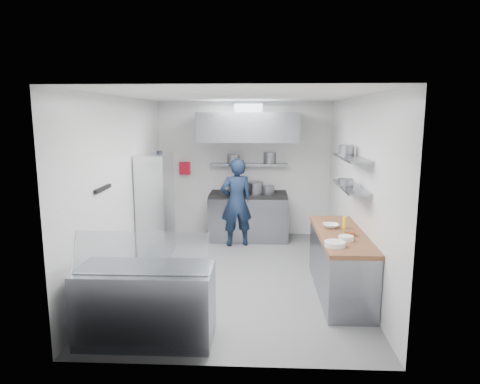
{
  "coord_description": "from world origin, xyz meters",
  "views": [
    {
      "loc": [
        0.33,
        -6.46,
        2.52
      ],
      "look_at": [
        0.0,
        0.6,
        1.25
      ],
      "focal_mm": 32.0,
      "sensor_mm": 36.0,
      "label": 1
    }
  ],
  "objects_px": {
    "wire_rack": "(156,206)",
    "display_case": "(146,304)",
    "chef": "(236,202)",
    "gas_range": "(248,217)"
  },
  "relations": [
    {
      "from": "gas_range",
      "to": "display_case",
      "type": "xyz_separation_m",
      "value": [
        -1.04,
        -4.1,
        -0.03
      ]
    },
    {
      "from": "gas_range",
      "to": "display_case",
      "type": "bearing_deg",
      "value": -104.19
    },
    {
      "from": "wire_rack",
      "to": "display_case",
      "type": "xyz_separation_m",
      "value": [
        0.59,
        -2.96,
        -0.5
      ]
    },
    {
      "from": "wire_rack",
      "to": "gas_range",
      "type": "bearing_deg",
      "value": 35.01
    },
    {
      "from": "gas_range",
      "to": "wire_rack",
      "type": "height_order",
      "value": "wire_rack"
    },
    {
      "from": "gas_range",
      "to": "chef",
      "type": "xyz_separation_m",
      "value": [
        -0.22,
        -0.47,
        0.41
      ]
    },
    {
      "from": "gas_range",
      "to": "wire_rack",
      "type": "xyz_separation_m",
      "value": [
        -1.63,
        -1.14,
        0.48
      ]
    },
    {
      "from": "chef",
      "to": "display_case",
      "type": "relative_size",
      "value": 1.14
    },
    {
      "from": "wire_rack",
      "to": "display_case",
      "type": "distance_m",
      "value": 3.06
    },
    {
      "from": "chef",
      "to": "wire_rack",
      "type": "relative_size",
      "value": 0.93
    }
  ]
}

